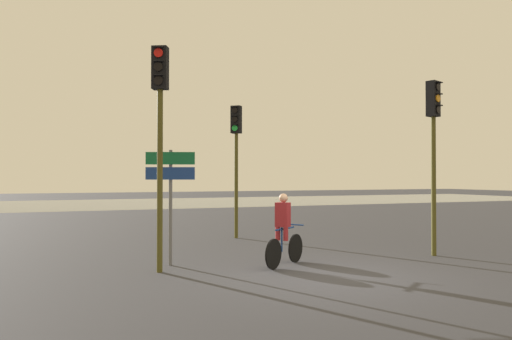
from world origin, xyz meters
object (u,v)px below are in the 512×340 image
object	(u,v)px
direction_sign_post	(170,186)
traffic_light_center	(236,146)
traffic_light_near_left	(160,116)
traffic_light_near_right	(434,134)
cyclist	(284,229)

from	to	relation	value
direction_sign_post	traffic_light_center	bearing A→B (deg)	-105.67
traffic_light_near_left	direction_sign_post	size ratio (longest dim) A/B	1.82
traffic_light_center	traffic_light_near_left	xyz separation A→B (m)	(-3.52, -4.93, 0.25)
traffic_light_center	traffic_light_near_left	world-z (taller)	traffic_light_near_left
direction_sign_post	traffic_light_near_right	bearing A→B (deg)	-169.27
traffic_light_center	traffic_light_near_right	bearing A→B (deg)	161.80
direction_sign_post	traffic_light_near_left	bearing A→B (deg)	82.20
traffic_light_center	direction_sign_post	world-z (taller)	traffic_light_center
traffic_light_near_left	direction_sign_post	xyz separation A→B (m)	(0.38, 0.70, -1.47)
traffic_light_near_left	cyclist	world-z (taller)	traffic_light_near_left
traffic_light_near_right	direction_sign_post	bearing A→B (deg)	-30.05
traffic_light_near_right	traffic_light_near_left	distance (m)	6.88
traffic_light_near_right	traffic_light_near_left	bearing A→B (deg)	-23.75
traffic_light_near_left	cyclist	xyz separation A→B (m)	(2.70, -0.35, -2.45)
traffic_light_center	traffic_light_near_left	size ratio (longest dim) A/B	0.92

